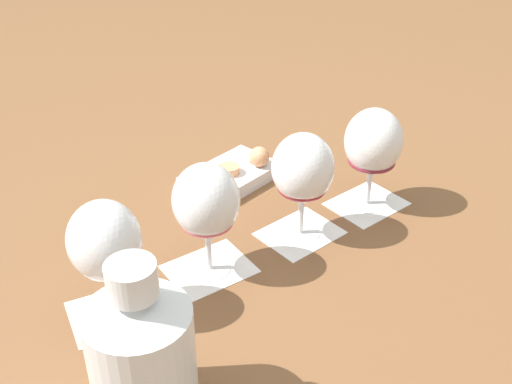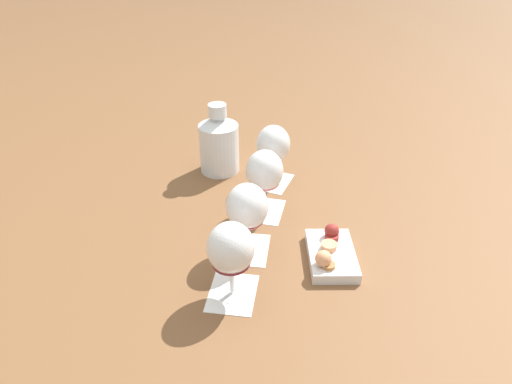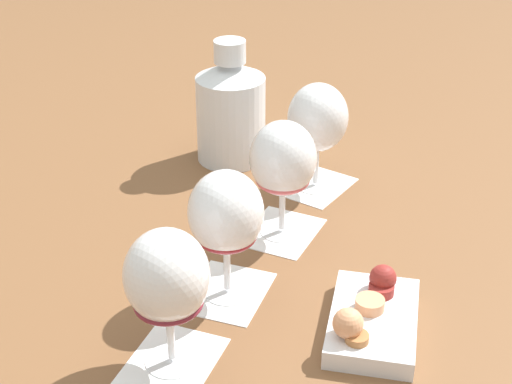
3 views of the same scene
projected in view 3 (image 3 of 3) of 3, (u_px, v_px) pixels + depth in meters
The scene contains 11 objects.
ground_plane at pixel (258, 259), 1.05m from camera, with size 8.00×8.00×0.00m, color brown.
tasting_card_0 at pixel (315, 185), 1.23m from camera, with size 0.15×0.14×0.00m.
tasting_card_1 at pixel (282, 232), 1.11m from camera, with size 0.14×0.13×0.00m.
tasting_card_2 at pixel (228, 292), 0.99m from camera, with size 0.14×0.12×0.00m.
tasting_card_3 at pixel (172, 361), 0.87m from camera, with size 0.14×0.13×0.00m.
wine_glass_0 at pixel (318, 122), 1.17m from camera, with size 0.09×0.09×0.17m.
wine_glass_1 at pixel (283, 163), 1.06m from camera, with size 0.09×0.09×0.17m.
wine_glass_2 at pixel (226, 218), 0.93m from camera, with size 0.09×0.09×0.17m.
wine_glass_3 at pixel (167, 281), 0.82m from camera, with size 0.09×0.09×0.17m.
ceramic_vase at pixel (231, 109), 1.27m from camera, with size 0.11×0.11×0.20m.
snack_dish at pixel (372, 318), 0.91m from camera, with size 0.17×0.13×0.06m.
Camera 3 is at (0.87, 0.03, 0.59)m, focal length 55.00 mm.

